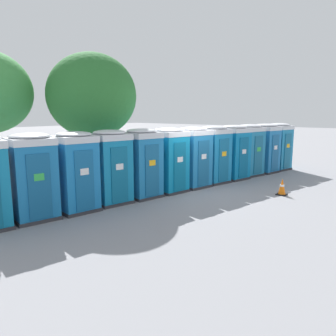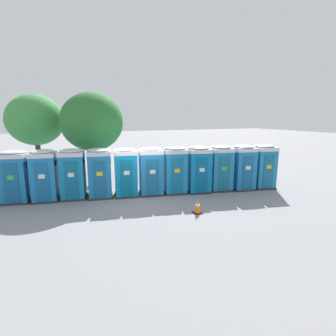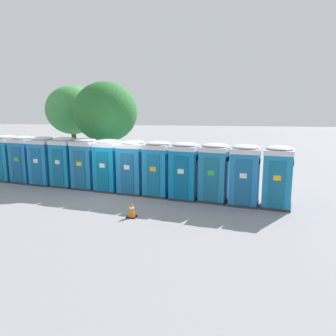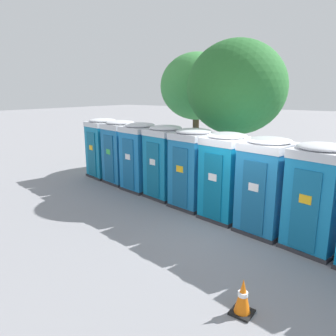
{
  "view_description": "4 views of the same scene",
  "coord_description": "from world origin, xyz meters",
  "px_view_note": "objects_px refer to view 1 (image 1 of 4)",
  "views": [
    {
      "loc": [
        -10.63,
        -7.45,
        3.13
      ],
      "look_at": [
        -0.64,
        0.42,
        0.95
      ],
      "focal_mm": 35.0,
      "sensor_mm": 36.0,
      "label": 1
    },
    {
      "loc": [
        -3.71,
        -12.73,
        4.12
      ],
      "look_at": [
        1.61,
        -0.03,
        1.39
      ],
      "focal_mm": 28.0,
      "sensor_mm": 36.0,
      "label": 2
    },
    {
      "loc": [
        4.88,
        -14.66,
        4.04
      ],
      "look_at": [
        2.46,
        -0.2,
        1.33
      ],
      "focal_mm": 35.0,
      "sensor_mm": 36.0,
      "label": 3
    },
    {
      "loc": [
        3.43,
        -7.98,
        3.66
      ],
      "look_at": [
        -3.02,
        0.9,
        1.08
      ],
      "focal_mm": 35.0,
      "sensor_mm": 36.0,
      "label": 4
    }
  ],
  "objects_px": {
    "portapotty_9": "(249,150)",
    "street_tree_1": "(92,96)",
    "portapotty_1": "(32,176)",
    "portapotty_3": "(110,167)",
    "portapotty_8": "(234,152)",
    "portapotty_6": "(193,157)",
    "portapotty_7": "(214,154)",
    "portapotty_2": "(76,171)",
    "portapotty_11": "(278,146)",
    "portapotty_4": "(142,163)",
    "portapotty_5": "(170,160)",
    "portapotty_10": "(265,148)",
    "traffic_cone": "(282,187)"
  },
  "relations": [
    {
      "from": "portapotty_11",
      "to": "street_tree_1",
      "type": "bearing_deg",
      "value": 152.57
    },
    {
      "from": "portapotty_3",
      "to": "portapotty_10",
      "type": "height_order",
      "value": "same"
    },
    {
      "from": "portapotty_1",
      "to": "portapotty_2",
      "type": "bearing_deg",
      "value": -12.92
    },
    {
      "from": "portapotty_6",
      "to": "street_tree_1",
      "type": "relative_size",
      "value": 0.46
    },
    {
      "from": "portapotty_8",
      "to": "portapotty_11",
      "type": "bearing_deg",
      "value": -10.37
    },
    {
      "from": "portapotty_6",
      "to": "traffic_cone",
      "type": "height_order",
      "value": "portapotty_6"
    },
    {
      "from": "portapotty_6",
      "to": "portapotty_7",
      "type": "bearing_deg",
      "value": -10.01
    },
    {
      "from": "portapotty_1",
      "to": "portapotty_3",
      "type": "height_order",
      "value": "same"
    },
    {
      "from": "portapotty_4",
      "to": "portapotty_10",
      "type": "height_order",
      "value": "same"
    },
    {
      "from": "portapotty_5",
      "to": "street_tree_1",
      "type": "xyz_separation_m",
      "value": [
        -1.19,
        3.12,
        2.48
      ]
    },
    {
      "from": "portapotty_3",
      "to": "portapotty_4",
      "type": "xyz_separation_m",
      "value": [
        1.28,
        -0.29,
        0.0
      ]
    },
    {
      "from": "portapotty_2",
      "to": "portapotty_8",
      "type": "bearing_deg",
      "value": -11.43
    },
    {
      "from": "portapotty_4",
      "to": "portapotty_9",
      "type": "bearing_deg",
      "value": -10.99
    },
    {
      "from": "portapotty_9",
      "to": "portapotty_3",
      "type": "bearing_deg",
      "value": 168.69
    },
    {
      "from": "portapotty_9",
      "to": "street_tree_1",
      "type": "xyz_separation_m",
      "value": [
        -6.36,
        4.09,
        2.48
      ]
    },
    {
      "from": "portapotty_1",
      "to": "portapotty_8",
      "type": "xyz_separation_m",
      "value": [
        9.01,
        -1.86,
        0.0
      ]
    },
    {
      "from": "portapotty_11",
      "to": "portapotty_8",
      "type": "bearing_deg",
      "value": 169.63
    },
    {
      "from": "portapotty_5",
      "to": "portapotty_8",
      "type": "relative_size",
      "value": 1.0
    },
    {
      "from": "portapotty_8",
      "to": "portapotty_6",
      "type": "bearing_deg",
      "value": 167.97
    },
    {
      "from": "portapotty_3",
      "to": "traffic_cone",
      "type": "height_order",
      "value": "portapotty_3"
    },
    {
      "from": "portapotty_1",
      "to": "traffic_cone",
      "type": "relative_size",
      "value": 3.97
    },
    {
      "from": "portapotty_3",
      "to": "traffic_cone",
      "type": "bearing_deg",
      "value": -42.02
    },
    {
      "from": "portapotty_1",
      "to": "portapotty_6",
      "type": "relative_size",
      "value": 1.0
    },
    {
      "from": "portapotty_1",
      "to": "portapotty_8",
      "type": "distance_m",
      "value": 9.2
    },
    {
      "from": "portapotty_6",
      "to": "portapotty_8",
      "type": "bearing_deg",
      "value": -12.03
    },
    {
      "from": "portapotty_9",
      "to": "portapotty_8",
      "type": "bearing_deg",
      "value": 173.01
    },
    {
      "from": "portapotty_5",
      "to": "portapotty_9",
      "type": "xyz_separation_m",
      "value": [
        5.16,
        -0.97,
        -0.0
      ]
    },
    {
      "from": "portapotty_8",
      "to": "portapotty_9",
      "type": "xyz_separation_m",
      "value": [
        1.31,
        -0.16,
        0.0
      ]
    },
    {
      "from": "portapotty_8",
      "to": "portapotty_3",
      "type": "bearing_deg",
      "value": 167.83
    },
    {
      "from": "portapotty_5",
      "to": "portapotty_9",
      "type": "relative_size",
      "value": 1.0
    },
    {
      "from": "portapotty_1",
      "to": "portapotty_10",
      "type": "distance_m",
      "value": 11.82
    },
    {
      "from": "portapotty_4",
      "to": "street_tree_1",
      "type": "xyz_separation_m",
      "value": [
        0.09,
        2.83,
        2.48
      ]
    },
    {
      "from": "portapotty_8",
      "to": "street_tree_1",
      "type": "xyz_separation_m",
      "value": [
        -5.05,
        3.93,
        2.48
      ]
    },
    {
      "from": "portapotty_2",
      "to": "portapotty_7",
      "type": "height_order",
      "value": "same"
    },
    {
      "from": "portapotty_3",
      "to": "traffic_cone",
      "type": "distance_m",
      "value": 6.49
    },
    {
      "from": "portapotty_2",
      "to": "portapotty_11",
      "type": "xyz_separation_m",
      "value": [
        11.6,
        -2.27,
        0.0
      ]
    },
    {
      "from": "portapotty_5",
      "to": "portapotty_8",
      "type": "bearing_deg",
      "value": -11.85
    },
    {
      "from": "portapotty_2",
      "to": "portapotty_10",
      "type": "bearing_deg",
      "value": -11.32
    },
    {
      "from": "portapotty_8",
      "to": "portapotty_11",
      "type": "xyz_separation_m",
      "value": [
        3.88,
        -0.71,
        0.0
      ]
    },
    {
      "from": "portapotty_1",
      "to": "portapotty_4",
      "type": "xyz_separation_m",
      "value": [
        3.87,
        -0.76,
        0.0
      ]
    },
    {
      "from": "portapotty_11",
      "to": "portapotty_2",
      "type": "bearing_deg",
      "value": 168.92
    },
    {
      "from": "portapotty_9",
      "to": "portapotty_4",
      "type": "bearing_deg",
      "value": 169.01
    },
    {
      "from": "portapotty_8",
      "to": "portapotty_4",
      "type": "bearing_deg",
      "value": 168.0
    },
    {
      "from": "portapotty_9",
      "to": "street_tree_1",
      "type": "distance_m",
      "value": 7.96
    },
    {
      "from": "portapotty_8",
      "to": "portapotty_9",
      "type": "height_order",
      "value": "same"
    },
    {
      "from": "portapotty_4",
      "to": "portapotty_9",
      "type": "distance_m",
      "value": 6.57
    },
    {
      "from": "portapotty_6",
      "to": "portapotty_10",
      "type": "xyz_separation_m",
      "value": [
        5.15,
        -1.05,
        0.0
      ]
    },
    {
      "from": "portapotty_10",
      "to": "portapotty_1",
      "type": "bearing_deg",
      "value": 168.5
    },
    {
      "from": "portapotty_2",
      "to": "portapotty_7",
      "type": "relative_size",
      "value": 1.0
    },
    {
      "from": "portapotty_1",
      "to": "portapotty_3",
      "type": "xyz_separation_m",
      "value": [
        2.59,
        -0.47,
        0.0
      ]
    }
  ]
}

